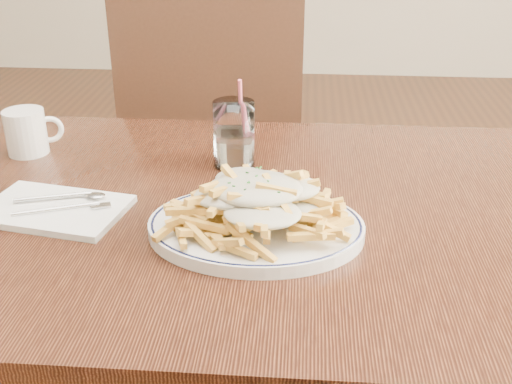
# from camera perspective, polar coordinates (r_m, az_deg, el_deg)

# --- Properties ---
(table) EXTENTS (1.20, 0.80, 0.75)m
(table) POSITION_cam_1_polar(r_m,az_deg,el_deg) (1.09, -0.81, -4.84)
(table) COLOR black
(table) RESTS_ON ground
(chair_far) EXTENTS (0.47, 0.47, 1.00)m
(chair_far) POSITION_cam_1_polar(r_m,az_deg,el_deg) (1.77, -3.57, 4.06)
(chair_far) COLOR black
(chair_far) RESTS_ON ground
(fries_plate) EXTENTS (0.40, 0.37, 0.02)m
(fries_plate) POSITION_cam_1_polar(r_m,az_deg,el_deg) (0.96, 0.00, -3.16)
(fries_plate) COLOR white
(fries_plate) RESTS_ON table
(loaded_fries) EXTENTS (0.26, 0.20, 0.08)m
(loaded_fries) POSITION_cam_1_polar(r_m,az_deg,el_deg) (0.93, 0.00, -0.40)
(loaded_fries) COLOR gold
(loaded_fries) RESTS_ON fries_plate
(napkin) EXTENTS (0.24, 0.18, 0.01)m
(napkin) POSITION_cam_1_polar(r_m,az_deg,el_deg) (1.07, -17.51, -1.50)
(napkin) COLOR white
(napkin) RESTS_ON table
(cutlery) EXTENTS (0.17, 0.11, 0.01)m
(cutlery) POSITION_cam_1_polar(r_m,az_deg,el_deg) (1.07, -17.49, -0.98)
(cutlery) COLOR silver
(cutlery) RESTS_ON napkin
(water_glass) EXTENTS (0.08, 0.08, 0.17)m
(water_glass) POSITION_cam_1_polar(r_m,az_deg,el_deg) (1.18, -1.96, 4.81)
(water_glass) COLOR white
(water_glass) RESTS_ON table
(coffee_mug) EXTENTS (0.11, 0.08, 0.09)m
(coffee_mug) POSITION_cam_1_polar(r_m,az_deg,el_deg) (1.31, -19.67, 5.06)
(coffee_mug) COLOR white
(coffee_mug) RESTS_ON table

